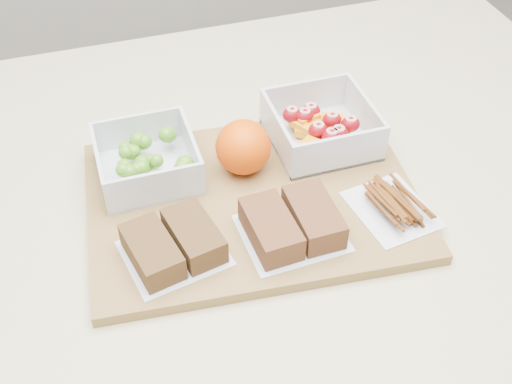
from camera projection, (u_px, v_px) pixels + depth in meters
The scene contains 8 objects.
counter at pixel (251, 377), 1.16m from camera, with size 1.20×0.90×0.90m, color beige.
cutting_board at pixel (252, 200), 0.83m from camera, with size 0.42×0.30×0.02m, color olive.
grape_container at pixel (148, 160), 0.84m from camera, with size 0.13×0.13×0.05m.
fruit_container at pixel (321, 128), 0.89m from camera, with size 0.14×0.14×0.06m.
orange at pixel (243, 147), 0.84m from camera, with size 0.07×0.07×0.07m, color #ED4F05.
sandwich_bag_left at pixel (173, 244), 0.74m from camera, with size 0.13×0.12×0.04m.
sandwich_bag_center at pixel (292, 224), 0.77m from camera, with size 0.12×0.11×0.04m.
pretzel_bag at pixel (393, 203), 0.80m from camera, with size 0.10×0.12×0.02m.
Camera 1 is at (-0.17, -0.57, 1.49)m, focal length 45.00 mm.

